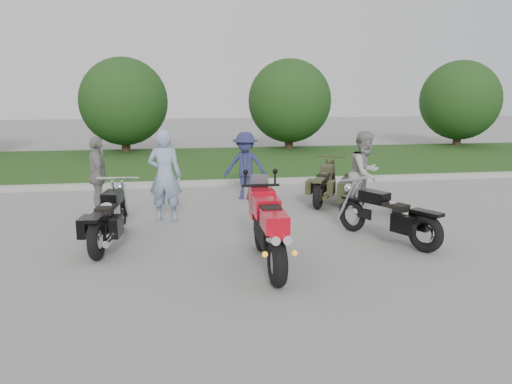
{
  "coord_description": "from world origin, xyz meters",
  "views": [
    {
      "loc": [
        -0.85,
        -7.97,
        2.69
      ],
      "look_at": [
        0.58,
        1.09,
        0.8
      ],
      "focal_mm": 35.0,
      "sensor_mm": 36.0,
      "label": 1
    }
  ],
  "objects": [
    {
      "name": "ground",
      "position": [
        0.0,
        0.0,
        0.0
      ],
      "size": [
        80.0,
        80.0,
        0.0
      ],
      "primitive_type": "plane",
      "color": "gray",
      "rests_on": "ground"
    },
    {
      "name": "person_stripe",
      "position": [
        -1.13,
        2.29,
        0.95
      ],
      "size": [
        0.78,
        0.6,
        1.9
      ],
      "primitive_type": "imported",
      "rotation": [
        0.0,
        0.0,
        2.91
      ],
      "color": "#8DA1C0",
      "rests_on": "ground"
    },
    {
      "name": "person_back",
      "position": [
        -2.58,
        3.08,
        0.86
      ],
      "size": [
        0.63,
        1.07,
        1.72
      ],
      "primitive_type": "imported",
      "rotation": [
        0.0,
        0.0,
        1.8
      ],
      "color": "gray",
      "rests_on": "ground"
    },
    {
      "name": "tree_mid_left",
      "position": [
        -3.0,
        13.5,
        2.19
      ],
      "size": [
        3.6,
        3.6,
        4.0
      ],
      "color": "#3F2B1C",
      "rests_on": "ground"
    },
    {
      "name": "cruiser_right",
      "position": [
        2.86,
        0.14,
        0.44
      ],
      "size": [
        1.22,
        2.05,
        0.87
      ],
      "rotation": [
        0.0,
        0.0,
        0.5
      ],
      "color": "black",
      "rests_on": "ground"
    },
    {
      "name": "grass_strip",
      "position": [
        0.0,
        10.15,
        0.07
      ],
      "size": [
        60.0,
        8.0,
        0.14
      ],
      "primitive_type": "cube",
      "color": "#315B1F",
      "rests_on": "ground"
    },
    {
      "name": "sportbike_red",
      "position": [
        0.47,
        -0.8,
        0.64
      ],
      "size": [
        0.39,
        2.3,
        1.09
      ],
      "rotation": [
        0.0,
        0.0,
        -0.02
      ],
      "color": "black",
      "rests_on": "ground"
    },
    {
      "name": "cruiser_sidecar",
      "position": [
        2.95,
        3.22,
        0.4
      ],
      "size": [
        1.66,
        2.08,
        0.86
      ],
      "rotation": [
        0.0,
        0.0,
        -0.47
      ],
      "color": "black",
      "rests_on": "ground"
    },
    {
      "name": "tree_far_right",
      "position": [
        12.0,
        13.5,
        2.19
      ],
      "size": [
        3.6,
        3.6,
        4.0
      ],
      "color": "#3F2B1C",
      "rests_on": "ground"
    },
    {
      "name": "cruiser_left",
      "position": [
        -2.09,
        0.69,
        0.45
      ],
      "size": [
        0.49,
        2.31,
        0.89
      ],
      "rotation": [
        0.0,
        0.0,
        -0.12
      ],
      "color": "black",
      "rests_on": "ground"
    },
    {
      "name": "tree_mid_right",
      "position": [
        4.0,
        13.5,
        2.19
      ],
      "size": [
        3.6,
        3.6,
        4.0
      ],
      "color": "#3F2B1C",
      "rests_on": "ground"
    },
    {
      "name": "curb",
      "position": [
        0.0,
        6.0,
        0.07
      ],
      "size": [
        60.0,
        0.3,
        0.15
      ],
      "primitive_type": "cube",
      "color": "#AAA7A0",
      "rests_on": "ground"
    },
    {
      "name": "person_grey",
      "position": [
        3.14,
        2.18,
        0.91
      ],
      "size": [
        1.12,
        1.07,
        1.82
      ],
      "primitive_type": "imported",
      "rotation": [
        0.0,
        0.0,
        0.62
      ],
      "color": "#999894",
      "rests_on": "ground"
    },
    {
      "name": "person_denim",
      "position": [
        0.79,
        4.13,
        0.84
      ],
      "size": [
        1.22,
        0.95,
        1.67
      ],
      "primitive_type": "imported",
      "rotation": [
        0.0,
        0.0,
        -0.34
      ],
      "color": "navy",
      "rests_on": "ground"
    }
  ]
}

